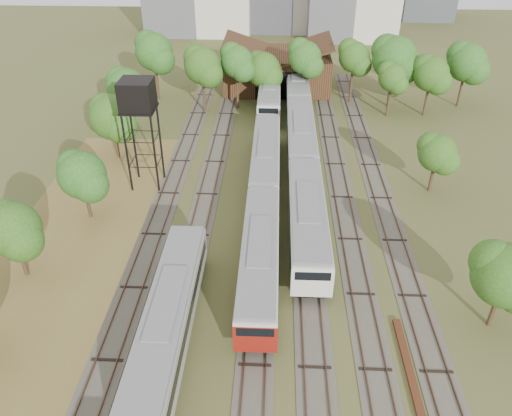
{
  "coord_description": "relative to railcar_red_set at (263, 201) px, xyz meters",
  "views": [
    {
      "loc": [
        -0.95,
        -19.03,
        26.98
      ],
      "look_at": [
        -2.6,
        18.75,
        2.5
      ],
      "focal_mm": 35.0,
      "sensor_mm": 36.0,
      "label": 1
    }
  ],
  "objects": [
    {
      "name": "tree_band_left",
      "position": [
        -17.92,
        -5.02,
        3.1
      ],
      "size": [
        7.54,
        55.07,
        8.54
      ],
      "color": "#382616",
      "rests_on": "ground"
    },
    {
      "name": "railcar_red_set",
      "position": [
        0.0,
        0.0,
        0.0
      ],
      "size": [
        2.98,
        34.57,
        3.68
      ],
      "color": "black",
      "rests_on": "ground"
    },
    {
      "name": "water_tower",
      "position": [
        -12.51,
        6.02,
        7.69
      ],
      "size": [
        3.31,
        3.31,
        11.43
      ],
      "color": "black",
      "rests_on": "ground"
    },
    {
      "name": "tree_band_right",
      "position": [
        16.9,
        2.14,
        2.83
      ],
      "size": [
        4.66,
        43.68,
        7.31
      ],
      "color": "#382616",
      "rests_on": "ground"
    },
    {
      "name": "rail_pile_far",
      "position": [
        10.2,
        -17.36,
        -1.81
      ],
      "size": [
        0.52,
        8.27,
        0.27
      ],
      "primitive_type": "cube",
      "color": "#552B18",
      "rests_on": "ground"
    },
    {
      "name": "dry_grass_patch",
      "position": [
        -16.0,
        -12.89,
        -1.93
      ],
      "size": [
        14.0,
        60.0,
        0.04
      ],
      "primitive_type": "cube",
      "color": "brown",
      "rests_on": "ground"
    },
    {
      "name": "railcar_green_set",
      "position": [
        4.0,
        14.21,
        0.15
      ],
      "size": [
        3.2,
        52.07,
        3.97
      ],
      "color": "black",
      "rests_on": "ground"
    },
    {
      "name": "old_grey_coach",
      "position": [
        -6.0,
        -15.7,
        0.06
      ],
      "size": [
        2.97,
        18.0,
        3.67
      ],
      "color": "black",
      "rests_on": "ground"
    },
    {
      "name": "railcar_rear",
      "position": [
        0.0,
        28.44,
        0.04
      ],
      "size": [
        3.04,
        16.08,
        3.77
      ],
      "color": "black",
      "rests_on": "ground"
    },
    {
      "name": "ground",
      "position": [
        2.0,
        -20.89,
        -1.95
      ],
      "size": [
        240.0,
        240.0,
        0.0
      ],
      "primitive_type": "plane",
      "color": "#475123",
      "rests_on": "ground"
    },
    {
      "name": "maintenance_shed",
      "position": [
        1.0,
        37.09,
        0.97
      ],
      "size": [
        16.45,
        11.55,
        7.58
      ],
      "color": "#341713",
      "rests_on": "ground"
    },
    {
      "name": "tracks",
      "position": [
        1.33,
        4.11,
        -1.91
      ],
      "size": [
        24.6,
        80.0,
        0.19
      ],
      "color": "#4C473D",
      "rests_on": "ground"
    },
    {
      "name": "tree_band_far",
      "position": [
        6.51,
        29.45,
        4.55
      ],
      "size": [
        49.38,
        10.1,
        9.97
      ],
      "color": "#382616",
      "rests_on": "ground"
    }
  ]
}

